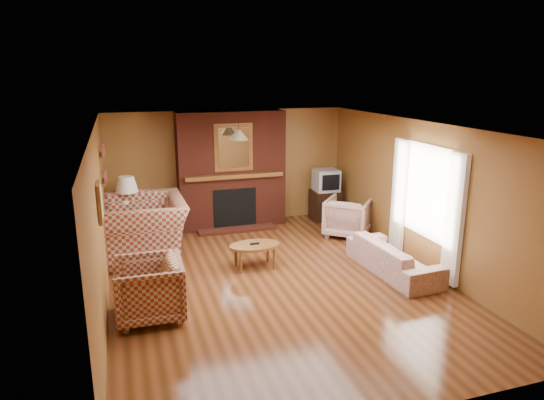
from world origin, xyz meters
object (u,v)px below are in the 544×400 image
object	(u,v)px
crt_tv	(326,180)
plaid_armchair	(149,289)
coffee_table	(255,247)
floral_sofa	(393,257)
floral_armchair	(348,217)
fireplace	(232,171)
tv_stand	(325,205)
side_table	(130,228)
table_lamp	(127,193)
plaid_loveseat	(145,227)

from	to	relation	value
crt_tv	plaid_armchair	bearing A→B (deg)	-139.84
coffee_table	crt_tv	xyz separation A→B (m)	(2.22, 2.16, 0.53)
floral_sofa	floral_armchair	size ratio (longest dim) A/B	2.16
plaid_armchair	floral_armchair	xyz separation A→B (m)	(3.98, 2.23, -0.02)
plaid_armchair	fireplace	bearing A→B (deg)	152.61
floral_armchair	fireplace	bearing A→B (deg)	7.62
floral_armchair	tv_stand	world-z (taller)	floral_armchair
floral_sofa	tv_stand	xyz separation A→B (m)	(0.15, 3.06, 0.06)
plaid_armchair	floral_sofa	distance (m)	3.87
plaid_armchair	floral_armchair	world-z (taller)	plaid_armchair
side_table	tv_stand	distance (m)	4.16
floral_armchair	side_table	world-z (taller)	floral_armchair
plaid_armchair	floral_armchair	distance (m)	4.56
coffee_table	tv_stand	bearing A→B (deg)	44.23
fireplace	table_lamp	size ratio (longest dim) A/B	3.50
fireplace	floral_armchair	xyz separation A→B (m)	(2.03, -1.33, -0.80)
floral_sofa	tv_stand	size ratio (longest dim) A/B	2.77
tv_stand	floral_sofa	bearing A→B (deg)	-90.17
table_lamp	floral_armchair	bearing A→B (deg)	-10.94
plaid_loveseat	plaid_armchair	size ratio (longest dim) A/B	1.79
crt_tv	coffee_table	bearing A→B (deg)	-135.85
coffee_table	table_lamp	xyz separation A→B (m)	(-1.93, 1.81, 0.65)
floral_armchair	plaid_loveseat	bearing A→B (deg)	39.10
side_table	crt_tv	distance (m)	4.20
plaid_armchair	side_table	bearing A→B (deg)	-175.88
floral_armchair	table_lamp	xyz separation A→B (m)	(-4.13, 0.80, 0.62)
table_lamp	crt_tv	world-z (taller)	table_lamp
floral_armchair	side_table	xyz separation A→B (m)	(-4.13, 0.80, -0.07)
coffee_table	tv_stand	size ratio (longest dim) A/B	1.29
fireplace	crt_tv	distance (m)	2.08
fireplace	plaid_armchair	distance (m)	4.14
floral_armchair	coffee_table	distance (m)	2.42
side_table	coffee_table	bearing A→B (deg)	-43.20
side_table	plaid_loveseat	bearing A→B (deg)	-69.64
plaid_loveseat	table_lamp	size ratio (longest dim) A/B	2.30
fireplace	floral_armchair	distance (m)	2.55
coffee_table	table_lamp	size ratio (longest dim) A/B	1.23
plaid_armchair	coffee_table	size ratio (longest dim) A/B	1.04
floral_sofa	table_lamp	size ratio (longest dim) A/B	2.64
plaid_loveseat	tv_stand	size ratio (longest dim) A/B	2.41
floral_armchair	tv_stand	xyz separation A→B (m)	(0.02, 1.15, -0.05)
plaid_armchair	floral_armchair	bearing A→B (deg)	120.59
plaid_loveseat	coffee_table	distance (m)	2.03
plaid_armchair	floral_sofa	world-z (taller)	plaid_armchair
floral_sofa	tv_stand	distance (m)	3.06
plaid_armchair	side_table	world-z (taller)	plaid_armchair
crt_tv	plaid_loveseat	bearing A→B (deg)	-165.37
side_table	crt_tv	size ratio (longest dim) A/B	1.19
tv_stand	crt_tv	xyz separation A→B (m)	(0.00, -0.01, 0.56)
plaid_armchair	floral_sofa	bearing A→B (deg)	96.12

